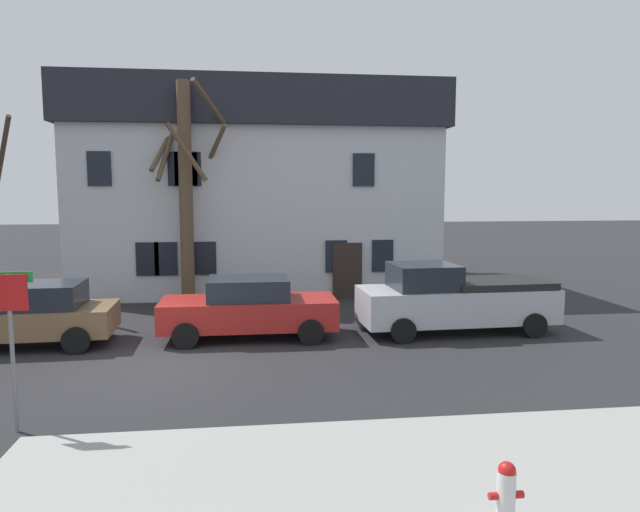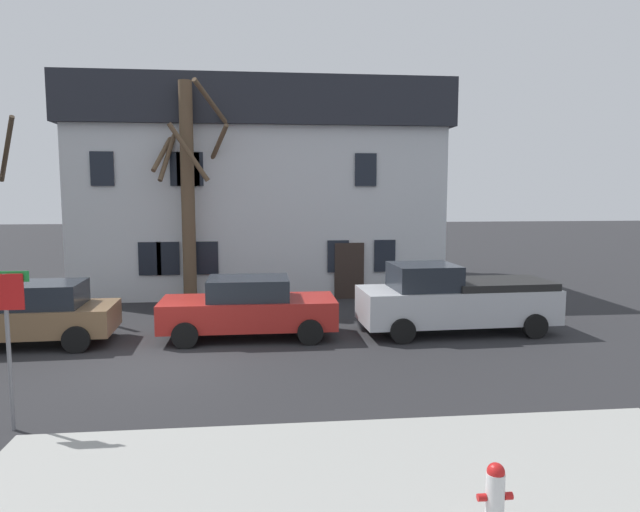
# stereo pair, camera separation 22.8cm
# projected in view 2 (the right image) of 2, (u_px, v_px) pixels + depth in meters

# --- Properties ---
(ground_plane) EXTENTS (120.00, 120.00, 0.00)m
(ground_plane) POSITION_uv_depth(u_px,v_px,m) (155.00, 366.00, 13.27)
(ground_plane) COLOR #262628
(building_main) EXTENTS (14.46, 8.77, 8.18)m
(building_main) POSITION_uv_depth(u_px,v_px,m) (260.00, 188.00, 24.90)
(building_main) COLOR silver
(building_main) RESTS_ON ground_plane
(tree_bare_end) EXTENTS (2.67, 2.92, 7.78)m
(tree_bare_end) POSITION_uv_depth(u_px,v_px,m) (188.00, 186.00, 19.98)
(tree_bare_end) COLOR brown
(tree_bare_end) RESTS_ON ground_plane
(car_brown_wagon) EXTENTS (4.75, 2.25, 1.64)m
(car_brown_wagon) POSITION_uv_depth(u_px,v_px,m) (22.00, 313.00, 14.96)
(car_brown_wagon) COLOR brown
(car_brown_wagon) RESTS_ON ground_plane
(car_red_sedan) EXTENTS (4.75, 2.10, 1.67)m
(car_red_sedan) POSITION_uv_depth(u_px,v_px,m) (249.00, 308.00, 15.75)
(car_red_sedan) COLOR #AD231E
(car_red_sedan) RESTS_ON ground_plane
(pickup_truck_silver) EXTENTS (5.58, 2.34, 1.98)m
(pickup_truck_silver) POSITION_uv_depth(u_px,v_px,m) (455.00, 299.00, 16.33)
(pickup_truck_silver) COLOR #B7BABF
(pickup_truck_silver) RESTS_ON ground_plane
(fire_hydrant) EXTENTS (0.42, 0.22, 0.76)m
(fire_hydrant) POSITION_uv_depth(u_px,v_px,m) (495.00, 493.00, 6.69)
(fire_hydrant) COLOR silver
(fire_hydrant) RESTS_ON sidewalk_slab
(street_sign_pole) EXTENTS (0.76, 0.07, 2.71)m
(street_sign_pole) POSITION_uv_depth(u_px,v_px,m) (7.00, 320.00, 9.48)
(street_sign_pole) COLOR slate
(street_sign_pole) RESTS_ON ground_plane
(bicycle_leaning) EXTENTS (1.71, 0.48, 1.03)m
(bicycle_leaning) POSITION_uv_depth(u_px,v_px,m) (45.00, 306.00, 18.28)
(bicycle_leaning) COLOR black
(bicycle_leaning) RESTS_ON ground_plane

